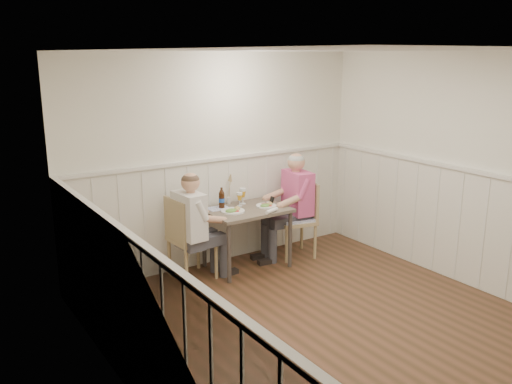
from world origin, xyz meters
TOP-DOWN VIEW (x-y plane):
  - ground_plane at (0.00, 0.00)m, footprint 4.50×4.50m
  - room_shell at (0.00, 0.00)m, footprint 4.04×4.54m
  - wainscot at (0.00, 0.69)m, footprint 4.00×4.49m
  - dining_table at (0.16, 1.84)m, footprint 0.97×0.70m
  - chair_right at (0.94, 1.80)m, footprint 0.56×0.56m
  - chair_left at (-0.61, 1.91)m, footprint 0.50×0.50m
  - man_in_pink at (0.88, 1.82)m, footprint 0.67×0.47m
  - diner_cream at (-0.60, 1.79)m, footprint 0.63×0.44m
  - plate_man at (0.40, 1.78)m, footprint 0.25×0.25m
  - plate_diner at (-0.07, 1.81)m, footprint 0.29×0.29m
  - beer_glass_a at (0.23, 2.04)m, footprint 0.08×0.08m
  - beer_glass_b at (0.15, 1.98)m, footprint 0.07×0.07m
  - beer_bottle at (-0.08, 2.03)m, footprint 0.07×0.07m
  - rolled_napkin at (0.32, 1.54)m, footprint 0.21×0.11m
  - grass_vase at (0.09, 2.15)m, footprint 0.05×0.05m
  - gingham_mat at (-0.13, 2.04)m, footprint 0.27×0.22m

SIDE VIEW (x-z plane):
  - ground_plane at x=0.00m, z-range 0.00..0.00m
  - chair_right at x=0.94m, z-range 0.04..1.03m
  - chair_left at x=-0.61m, z-range 0.04..1.03m
  - diner_cream at x=-0.60m, z-range -0.11..1.21m
  - man_in_pink at x=0.88m, z-range -0.11..1.27m
  - dining_table at x=0.16m, z-range 0.28..1.03m
  - wainscot at x=0.00m, z-range 0.02..1.36m
  - gingham_mat at x=-0.13m, z-range 0.75..0.76m
  - plate_man at x=0.40m, z-range 0.74..0.80m
  - plate_diner at x=-0.07m, z-range 0.74..0.81m
  - rolled_napkin at x=0.32m, z-range 0.75..0.80m
  - beer_bottle at x=-0.08m, z-range 0.74..0.99m
  - beer_glass_b at x=0.15m, z-range 0.78..0.95m
  - beer_glass_a at x=0.23m, z-range 0.78..0.99m
  - grass_vase at x=0.09m, z-range 0.73..1.12m
  - room_shell at x=0.00m, z-range 0.22..2.82m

